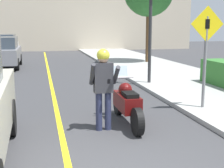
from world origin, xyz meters
The scene contains 8 objects.
road_center_line centered at (-0.60, 6.00, 0.00)m, with size 0.12×36.00×0.01m.
building_backdrop centered at (0.00, 26.00, 3.17)m, with size 28.00×1.20×6.34m.
motorcycle centered at (0.93, 2.53, 0.49)m, with size 0.62×2.20×1.28m.
person_biker centered at (0.32, 2.21, 1.09)m, with size 0.59×0.48×1.77m.
crossing_sign centered at (3.19, 3.11, 1.70)m, with size 0.91×0.08×2.63m.
traffic_light centered at (3.07, 6.96, 2.80)m, with size 0.26×0.30×3.87m.
parked_car_grey centered at (-2.99, 13.71, 0.86)m, with size 1.88×4.20×1.68m.
parked_car_white centered at (-3.53, 19.86, 0.86)m, with size 1.88×4.20×1.68m.
Camera 1 is at (-0.96, -4.19, 2.22)m, focal length 50.00 mm.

